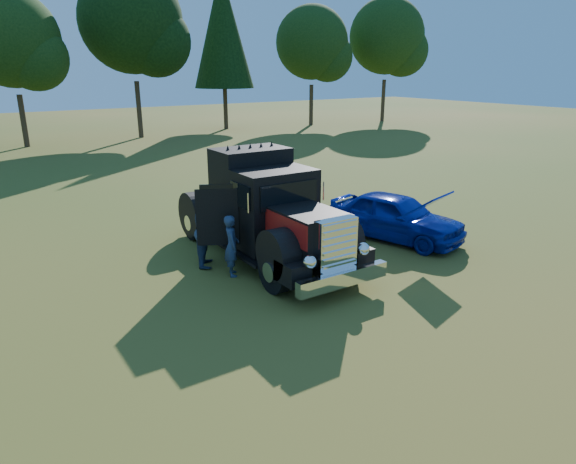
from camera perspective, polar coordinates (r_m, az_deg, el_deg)
The scene contains 5 objects.
ground at distance 13.50m, azimuth 8.23°, elevation -4.80°, with size 120.00×120.00×0.00m, color #2F4F17.
diamond_t_truck at distance 14.16m, azimuth -2.35°, elevation 1.94°, with size 3.27×7.16×3.00m.
hotrod_coupe at distance 16.28m, azimuth 11.87°, elevation 1.72°, with size 2.84×4.61×1.89m.
spectator_near at distance 13.20m, azimuth -6.27°, elevation -1.51°, with size 0.59×0.38×1.61m, color #1C2743.
spectator_far at distance 13.93m, azimuth -8.92°, elevation 0.13°, with size 0.94×0.73×1.94m, color #1A1F3D.
Camera 1 is at (-8.39, -9.23, 5.17)m, focal length 32.00 mm.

